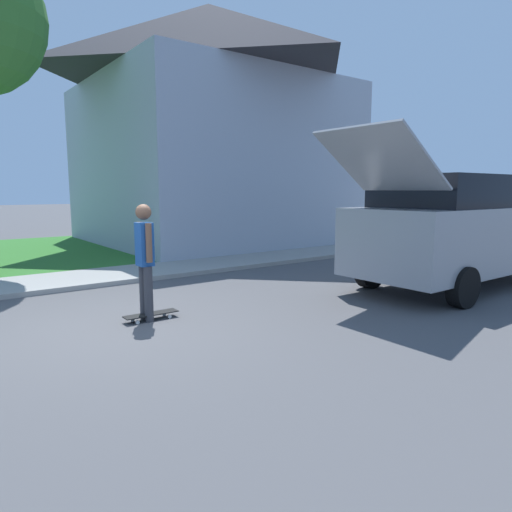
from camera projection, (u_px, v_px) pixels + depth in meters
name	position (u px, v px, depth m)	size (l,w,h in m)	color
ground_plane	(116.00, 326.00, 6.55)	(120.00, 120.00, 0.00)	#49494C
lawn	(201.00, 243.00, 16.44)	(10.00, 80.00, 0.08)	#2D6B28
sidewalk	(279.00, 257.00, 12.94)	(1.80, 80.00, 0.10)	gray
house	(210.00, 121.00, 16.62)	(9.03, 8.78, 8.35)	#99A3B2
suv_parked	(463.00, 226.00, 9.09)	(2.16, 5.88, 2.90)	gray
skateboarder	(145.00, 256.00, 6.68)	(0.41, 0.23, 1.73)	#38383D
skateboard	(151.00, 314.00, 6.83)	(0.22, 0.82, 0.10)	black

